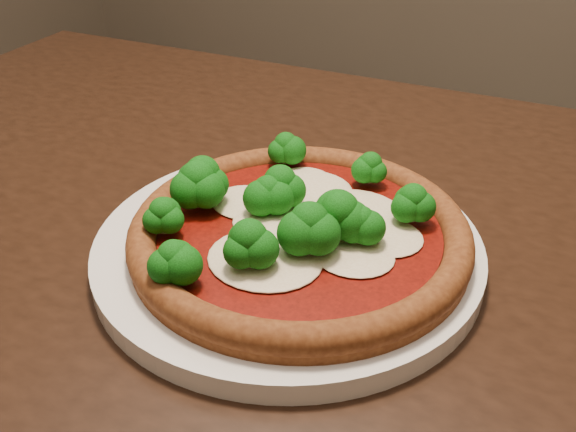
% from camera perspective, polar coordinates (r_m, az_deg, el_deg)
% --- Properties ---
extents(dining_table, '(1.18, 0.77, 0.75)m').
position_cam_1_polar(dining_table, '(0.66, -0.06, -7.37)').
color(dining_table, black).
rests_on(dining_table, floor).
extents(plate, '(0.32, 0.32, 0.02)m').
position_cam_1_polar(plate, '(0.53, -0.00, -2.84)').
color(plate, white).
rests_on(plate, dining_table).
extents(pizza, '(0.27, 0.27, 0.06)m').
position_cam_1_polar(pizza, '(0.51, 0.50, -0.76)').
color(pizza, brown).
rests_on(pizza, plate).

